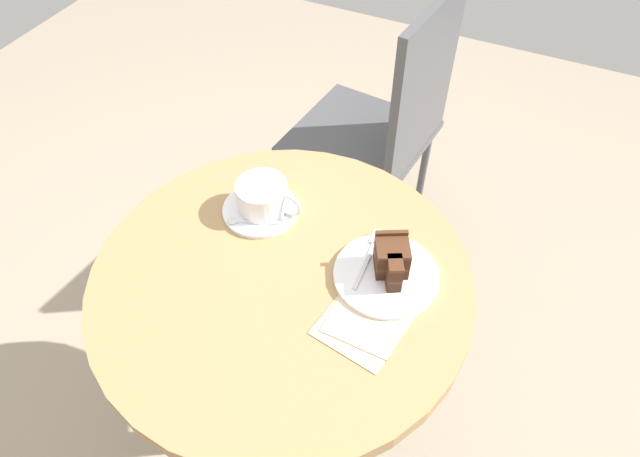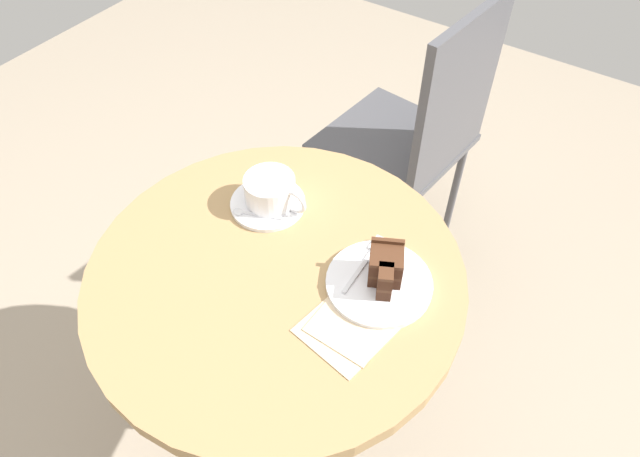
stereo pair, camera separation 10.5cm
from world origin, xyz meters
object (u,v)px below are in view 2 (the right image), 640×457
saucer (268,203)px  napkin (349,326)px  teaspoon (251,214)px  cake_slice (386,267)px  cafe_chair (421,130)px  cake_plate (379,283)px  fork (368,257)px  coffee_cup (271,190)px

saucer → napkin: saucer is taller
teaspoon → cake_slice: (0.29, 0.01, 0.03)m
napkin → cafe_chair: bearing=106.5°
saucer → napkin: size_ratio=0.97×
cake_plate → fork: (-0.04, 0.03, 0.01)m
fork → cafe_chair: bearing=13.7°
fork → napkin: fork is taller
coffee_cup → cafe_chair: cafe_chair is taller
saucer → coffee_cup: bearing=52.4°
saucer → teaspoon: 0.05m
saucer → coffee_cup: coffee_cup is taller
cake_slice → cafe_chair: cafe_chair is taller
coffee_cup → napkin: size_ratio=0.88×
coffee_cup → fork: (0.24, -0.02, -0.02)m
saucer → fork: fork is taller
cake_slice → teaspoon: bearing=-178.3°
cafe_chair → cake_slice: bearing=25.5°
cake_plate → coffee_cup: bearing=168.9°
cake_slice → fork: 0.06m
cake_plate → napkin: bearing=-89.3°
cake_plate → fork: fork is taller
saucer → cake_plate: size_ratio=0.79×
cake_slice → napkin: size_ratio=0.61×
coffee_cup → cafe_chair: 0.63m
saucer → cake_slice: cake_slice is taller
napkin → cafe_chair: 0.80m
cake_slice → saucer: bearing=172.6°
saucer → teaspoon: size_ratio=1.56×
teaspoon → coffee_cup: bearing=-123.3°
saucer → cake_plate: cake_plate is taller
cake_slice → napkin: (-0.00, -0.11, -0.04)m
teaspoon → cake_slice: size_ratio=1.02×
teaspoon → cafe_chair: 0.68m
cake_plate → saucer: bearing=170.4°
cafe_chair → teaspoon: bearing=-0.1°
cake_plate → napkin: (0.00, -0.10, -0.00)m
saucer → fork: size_ratio=1.02×
saucer → cake_plate: (0.29, -0.05, 0.00)m
cake_plate → cafe_chair: cafe_chair is taller
saucer → coffee_cup: size_ratio=1.10×
cake_plate → cafe_chair: (-0.22, 0.65, -0.18)m
teaspoon → fork: bearing=165.7°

